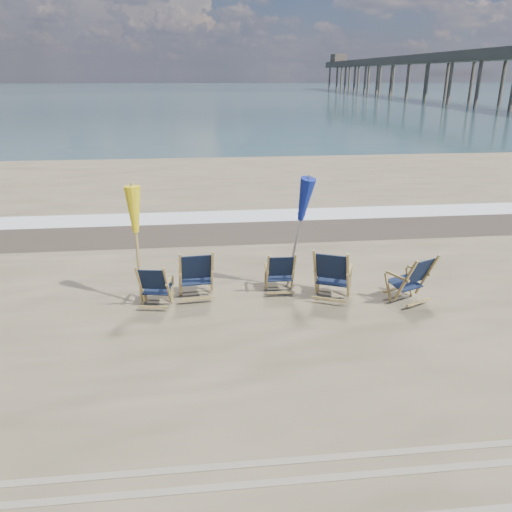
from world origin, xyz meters
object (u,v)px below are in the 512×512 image
at_px(umbrella_yellow, 135,217).
at_px(beach_chair_1, 212,274).
at_px(beach_chair_2, 293,273).
at_px(beach_chair_4, 427,277).
at_px(beach_chair_3, 348,277).
at_px(umbrella_blue, 297,202).
at_px(beach_chair_0, 167,287).
at_px(fishing_pier, 444,71).

bearing_deg(umbrella_yellow, beach_chair_1, 0.20).
bearing_deg(beach_chair_2, beach_chair_4, 167.71).
height_order(beach_chair_1, beach_chair_3, beach_chair_3).
xyz_separation_m(umbrella_yellow, umbrella_blue, (3.06, 0.31, 0.11)).
height_order(beach_chair_4, umbrella_yellow, umbrella_yellow).
height_order(beach_chair_0, fishing_pier, fishing_pier).
relative_size(beach_chair_2, umbrella_yellow, 0.41).
bearing_deg(beach_chair_4, beach_chair_1, -32.09).
distance_m(beach_chair_2, beach_chair_3, 1.10).
distance_m(beach_chair_1, umbrella_blue, 2.15).
bearing_deg(fishing_pier, beach_chair_0, -118.84).
height_order(umbrella_yellow, umbrella_blue, umbrella_blue).
xyz_separation_m(beach_chair_0, umbrella_blue, (2.53, 0.64, 1.38)).
distance_m(beach_chair_3, umbrella_blue, 1.73).
bearing_deg(beach_chair_1, umbrella_yellow, -4.77).
distance_m(beach_chair_1, beach_chair_3, 2.59).
height_order(beach_chair_2, umbrella_blue, umbrella_blue).
distance_m(beach_chair_0, umbrella_blue, 2.95).
distance_m(umbrella_yellow, fishing_pier, 82.30).
height_order(beach_chair_1, umbrella_blue, umbrella_blue).
distance_m(beach_chair_3, umbrella_yellow, 4.11).
relative_size(beach_chair_1, umbrella_yellow, 0.48).
height_order(umbrella_yellow, fishing_pier, fishing_pier).
relative_size(beach_chair_1, beach_chair_3, 0.97).
height_order(beach_chair_2, beach_chair_4, beach_chair_4).
xyz_separation_m(beach_chair_3, fishing_pier, (36.30, 72.22, 4.09)).
bearing_deg(beach_chair_3, umbrella_yellow, 17.15).
distance_m(beach_chair_4, fishing_pier, 80.31).
bearing_deg(fishing_pier, umbrella_blue, -117.48).
distance_m(beach_chair_0, beach_chair_2, 2.48).
xyz_separation_m(beach_chair_1, beach_chair_2, (1.61, 0.08, -0.08)).
distance_m(beach_chair_4, umbrella_yellow, 5.61).
relative_size(umbrella_yellow, fishing_pier, 0.02).
relative_size(beach_chair_2, umbrella_blue, 0.39).
xyz_separation_m(beach_chair_2, beach_chair_4, (2.48, -0.62, 0.05)).
bearing_deg(beach_chair_1, umbrella_blue, -174.76).
relative_size(beach_chair_1, umbrella_blue, 0.46).
bearing_deg(umbrella_yellow, umbrella_blue, 5.77).
bearing_deg(umbrella_yellow, beach_chair_2, 1.72).
height_order(beach_chair_0, beach_chair_4, beach_chair_4).
xyz_separation_m(beach_chair_3, umbrella_yellow, (-3.91, 0.48, 1.17)).
distance_m(beach_chair_0, beach_chair_3, 3.39).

